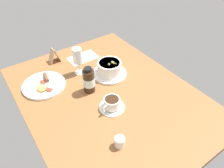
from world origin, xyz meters
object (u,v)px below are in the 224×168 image
at_px(cutlery_setting, 82,58).
at_px(coffee_cup, 112,104).
at_px(creamer_jug, 119,142).
at_px(sauce_bottle_brown, 89,81).
at_px(breakfast_plate, 44,85).
at_px(menu_card, 54,55).
at_px(porridge_bowl, 109,69).
at_px(wine_glass, 78,57).

xyz_separation_m(cutlery_setting, coffee_cup, (-0.47, 0.09, 0.02)).
bearing_deg(creamer_jug, sauce_bottle_brown, -11.01).
relative_size(cutlery_setting, creamer_jug, 3.57).
xyz_separation_m(cutlery_setting, breakfast_plate, (-0.13, 0.31, 0.01)).
distance_m(cutlery_setting, sauce_bottle_brown, 0.33).
bearing_deg(sauce_bottle_brown, creamer_jug, 168.99).
distance_m(creamer_jug, menu_card, 0.73).
bearing_deg(cutlery_setting, sauce_bottle_brown, 158.43).
distance_m(porridge_bowl, sauce_bottle_brown, 0.18).
bearing_deg(breakfast_plate, menu_card, -37.25).
bearing_deg(porridge_bowl, sauce_bottle_brown, 108.02).
bearing_deg(sauce_bottle_brown, wine_glass, -9.71).
relative_size(sauce_bottle_brown, breakfast_plate, 0.63).
distance_m(porridge_bowl, coffee_cup, 0.27).
distance_m(cutlery_setting, coffee_cup, 0.48).
bearing_deg(creamer_jug, wine_glass, -10.60).
bearing_deg(menu_card, breakfast_plate, 142.75).
bearing_deg(wine_glass, breakfast_plate, 90.35).
bearing_deg(menu_card, porridge_bowl, -146.33).
relative_size(porridge_bowl, menu_card, 2.20).
bearing_deg(wine_glass, coffee_cup, 179.13).
height_order(creamer_jug, sauce_bottle_brown, sauce_bottle_brown).
distance_m(cutlery_setting, creamer_jug, 0.69).
bearing_deg(creamer_jug, coffee_cup, -26.36).
bearing_deg(creamer_jug, cutlery_setting, -15.92).
bearing_deg(porridge_bowl, breakfast_plate, 71.71).
relative_size(creamer_jug, breakfast_plate, 0.22).
distance_m(coffee_cup, wine_glass, 0.36).
relative_size(wine_glass, breakfast_plate, 0.70).
bearing_deg(sauce_bottle_brown, cutlery_setting, -21.57).
distance_m(wine_glass, sauce_bottle_brown, 0.18).
bearing_deg(cutlery_setting, wine_glass, 145.01).
distance_m(coffee_cup, creamer_jug, 0.22).
relative_size(cutlery_setting, sauce_bottle_brown, 1.26).
distance_m(breakfast_plate, menu_card, 0.25).
height_order(cutlery_setting, menu_card, menu_card).
bearing_deg(cutlery_setting, breakfast_plate, 112.60).
xyz_separation_m(porridge_bowl, coffee_cup, (-0.23, 0.14, -0.02)).
distance_m(wine_glass, menu_card, 0.22).
relative_size(coffee_cup, breakfast_plate, 0.56).
xyz_separation_m(breakfast_plate, menu_card, (0.20, -0.15, 0.04)).
height_order(coffee_cup, breakfast_plate, coffee_cup).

